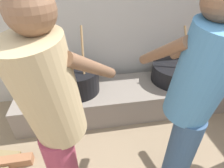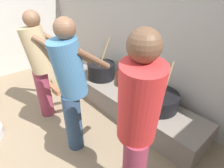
% 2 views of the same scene
% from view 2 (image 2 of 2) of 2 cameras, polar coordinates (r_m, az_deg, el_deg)
% --- Properties ---
extents(block_enclosure_rear, '(5.48, 0.20, 1.97)m').
position_cam_2_polar(block_enclosure_rear, '(3.05, 9.09, 12.78)').
color(block_enclosure_rear, '#ADA8A0').
rests_on(block_enclosure_rear, ground_plane).
extents(hearth_ledge, '(2.65, 0.60, 0.35)m').
position_cam_2_polar(hearth_ledge, '(2.94, 3.66, -5.11)').
color(hearth_ledge, slate).
rests_on(hearth_ledge, ground_plane).
extents(cooking_pot_main, '(0.56, 0.56, 0.66)m').
position_cam_2_polar(cooking_pot_main, '(2.50, 14.25, -4.98)').
color(cooking_pot_main, black).
rests_on(cooking_pot_main, hearth_ledge).
extents(cooking_pot_secondary, '(0.48, 0.48, 0.73)m').
position_cam_2_polar(cooking_pot_secondary, '(3.18, -3.41, 4.29)').
color(cooking_pot_secondary, black).
rests_on(cooking_pot_secondary, hearth_ledge).
extents(cook_in_tan_shirt, '(0.64, 0.72, 1.56)m').
position_cam_2_polar(cook_in_tan_shirt, '(2.68, -21.96, 6.58)').
color(cook_in_tan_shirt, '#8C3347').
rests_on(cook_in_tan_shirt, ground_plane).
extents(cook_in_red_shirt, '(0.71, 0.68, 1.62)m').
position_cam_2_polar(cook_in_red_shirt, '(1.37, 8.09, -12.14)').
color(cook_in_red_shirt, '#8C3347').
rests_on(cook_in_red_shirt, ground_plane).
extents(cook_in_blue_shirt, '(0.42, 0.70, 1.58)m').
position_cam_2_polar(cook_in_blue_shirt, '(1.96, -12.93, 0.27)').
color(cook_in_blue_shirt, navy).
rests_on(cook_in_blue_shirt, ground_plane).
extents(firewood_pile, '(0.78, 0.34, 0.09)m').
position_cam_2_polar(firewood_pile, '(3.80, -18.65, -0.56)').
color(firewood_pile, '#945F3F').
rests_on(firewood_pile, ground_plane).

